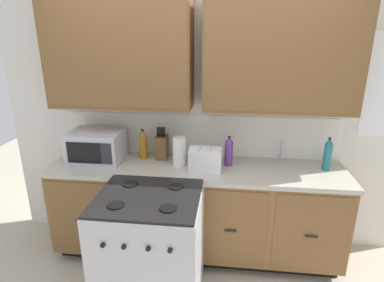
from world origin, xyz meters
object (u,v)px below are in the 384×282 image
microwave (96,146)px  bottle_violet (229,151)px  stove_range (151,251)px  bottle_teal (328,154)px  toaster (205,159)px  paper_towel_roll (179,151)px  bottle_amber (143,144)px  knife_block (162,147)px

microwave → bottle_violet: size_ratio=1.77×
stove_range → bottle_teal: bottle_teal is taller
toaster → paper_towel_roll: paper_towel_roll is taller
paper_towel_roll → bottle_violet: (0.44, 0.05, 0.00)m
stove_range → microwave: (-0.65, 0.67, 0.58)m
microwave → bottle_amber: bearing=13.5°
bottle_teal → bottle_violet: bearing=-180.0°
stove_range → bottle_violet: size_ratio=3.51×
bottle_amber → bottle_violet: size_ratio=1.06×
stove_range → bottle_violet: bottle_violet is taller
stove_range → toaster: toaster is taller
knife_block → microwave: bearing=-168.2°
knife_block → paper_towel_roll: knife_block is taller
microwave → paper_towel_roll: size_ratio=1.85×
knife_block → bottle_violet: knife_block is taller
bottle_amber → bottle_violet: bearing=-4.6°
paper_towel_roll → bottle_amber: (-0.36, 0.12, 0.01)m
microwave → bottle_teal: size_ratio=1.64×
microwave → knife_block: knife_block is taller
knife_block → bottle_violet: (0.63, -0.09, 0.02)m
knife_block → paper_towel_roll: 0.24m
toaster → bottle_violet: bottle_violet is taller
microwave → knife_block: bearing=11.8°
bottle_amber → bottle_teal: (1.65, -0.06, 0.00)m
knife_block → bottle_amber: (-0.17, -0.02, 0.03)m
microwave → bottle_violet: microwave is taller
toaster → knife_block: knife_block is taller
toaster → microwave: bearing=174.5°
stove_range → bottle_amber: size_ratio=3.30×
stove_range → bottle_amber: (-0.24, 0.77, 0.58)m
paper_towel_roll → bottle_teal: (1.29, 0.05, 0.01)m
bottle_teal → bottle_amber: bearing=177.8°
knife_block → bottle_teal: bearing=-3.4°
paper_towel_roll → bottle_violet: bearing=6.6°
microwave → bottle_violet: 1.22m
stove_range → toaster: 0.87m
paper_towel_roll → bottle_violet: size_ratio=0.96×
stove_range → microwave: bearing=134.2°
toaster → bottle_amber: size_ratio=0.97×
bottle_amber → toaster: bearing=-18.2°
toaster → bottle_teal: size_ratio=0.96×
bottle_amber → bottle_teal: size_ratio=0.98×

